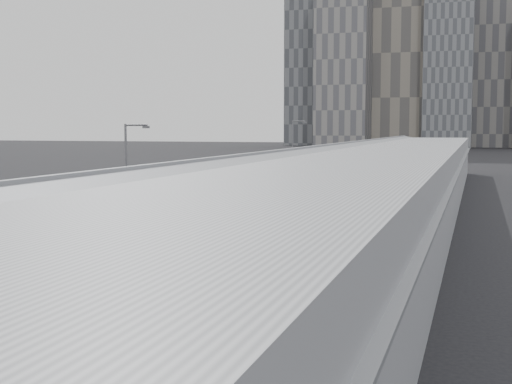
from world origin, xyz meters
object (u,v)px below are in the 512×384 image
at_px(bus_6, 336,181).
at_px(street_lamp_near, 128,175).
at_px(street_lamp_far, 294,150).
at_px(bus_5, 310,189).
at_px(bus_1, 42,284).
at_px(shipping_container, 311,174).
at_px(suv, 346,167).
at_px(bus_7, 349,173).
at_px(bus_3, 240,214).
at_px(bus_2, 168,244).
at_px(bus_4, 280,200).

bearing_deg(bus_6, street_lamp_near, -96.77).
bearing_deg(street_lamp_far, bus_5, -69.61).
relative_size(bus_1, shipping_container, 1.96).
height_order(street_lamp_near, suv, street_lamp_near).
xyz_separation_m(bus_5, street_lamp_far, (-6.45, 17.35, 3.90)).
bearing_deg(shipping_container, bus_6, -58.94).
xyz_separation_m(street_lamp_far, suv, (-0.11, 42.49, -4.73)).
bearing_deg(bus_7, street_lamp_near, -97.04).
relative_size(bus_1, bus_7, 0.97).
relative_size(bus_6, suv, 2.00).
distance_m(bus_5, bus_7, 28.91).
bearing_deg(bus_3, bus_1, -93.80).
height_order(bus_3, shipping_container, bus_3).
bearing_deg(bus_5, bus_1, -94.07).
xyz_separation_m(bus_6, bus_7, (-0.44, 12.93, 0.19)).
relative_size(street_lamp_far, suv, 1.62).
bearing_deg(suv, bus_7, -55.05).
distance_m(bus_3, suv, 85.83).
bearing_deg(bus_3, bus_5, 87.72).
xyz_separation_m(bus_2, bus_6, (-0.15, 55.88, -0.05)).
height_order(bus_6, shipping_container, bus_6).
bearing_deg(bus_2, bus_4, 92.48).
distance_m(bus_1, bus_6, 68.53).
bearing_deg(street_lamp_far, bus_3, -81.41).
relative_size(bus_2, shipping_container, 1.87).
xyz_separation_m(bus_4, street_lamp_near, (-6.33, -19.99, 3.64)).
relative_size(bus_2, suv, 2.08).
relative_size(bus_6, shipping_container, 1.80).
distance_m(bus_4, shipping_container, 43.96).
bearing_deg(bus_7, bus_1, -91.39).
bearing_deg(shipping_container, suv, 95.75).
xyz_separation_m(street_lamp_near, street_lamp_far, (0.20, 49.55, 0.35)).
distance_m(bus_4, bus_6, 28.19).
height_order(bus_3, street_lamp_near, street_lamp_near).
distance_m(bus_2, bus_5, 39.90).
height_order(bus_3, bus_5, bus_3).
bearing_deg(street_lamp_far, bus_6, -12.29).
bearing_deg(bus_3, bus_7, 88.27).
bearing_deg(shipping_container, bus_4, -74.48).
bearing_deg(street_lamp_far, street_lamp_near, -90.23).
xyz_separation_m(bus_2, street_lamp_near, (-6.65, 7.70, 3.69)).
bearing_deg(bus_5, street_lamp_far, 106.97).
distance_m(bus_5, street_lamp_far, 18.92).
relative_size(bus_1, bus_3, 0.94).
relative_size(bus_4, bus_7, 0.95).
bearing_deg(street_lamp_far, bus_1, -85.21).
bearing_deg(bus_2, bus_6, 91.96).
bearing_deg(bus_2, bus_3, 91.60).
bearing_deg(bus_6, street_lamp_far, 168.63).
xyz_separation_m(bus_3, bus_4, (-0.37, 13.51, -0.13)).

